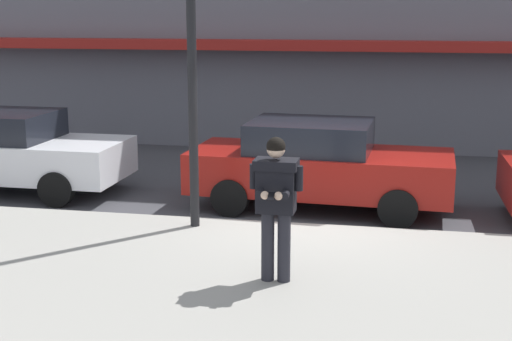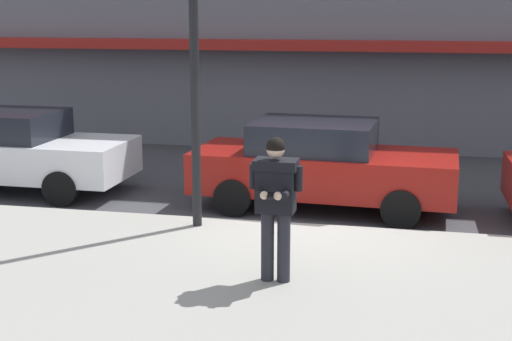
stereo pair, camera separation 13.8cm
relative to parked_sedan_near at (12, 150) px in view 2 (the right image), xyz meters
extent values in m
plane|color=#3D3D42|center=(5.96, -1.32, -0.79)|extent=(80.00, 80.00, 0.00)
cube|color=#99968E|center=(6.96, -4.17, -0.72)|extent=(32.00, 5.30, 0.14)
cube|color=silver|center=(6.96, -1.27, -0.79)|extent=(28.00, 0.12, 0.01)
cube|color=maroon|center=(6.96, 4.83, 1.81)|extent=(26.60, 0.70, 0.24)
cube|color=silver|center=(0.04, 0.00, -0.12)|extent=(4.53, 1.89, 0.70)
cube|color=black|center=(-0.14, 0.00, 0.49)|extent=(2.09, 1.67, 0.52)
cylinder|color=black|center=(1.45, 0.83, -0.47)|extent=(0.64, 0.23, 0.64)
cylinder|color=black|center=(1.42, -0.88, -0.47)|extent=(0.64, 0.23, 0.64)
cube|color=maroon|center=(6.01, -0.08, -0.12)|extent=(4.59, 2.07, 0.70)
cube|color=black|center=(5.83, -0.07, 0.49)|extent=(2.16, 1.75, 0.52)
cylinder|color=black|center=(7.45, 0.69, -0.47)|extent=(0.65, 0.26, 0.64)
cylinder|color=black|center=(7.35, -1.01, -0.47)|extent=(0.65, 0.26, 0.64)
cylinder|color=black|center=(4.66, 0.85, -0.47)|extent=(0.65, 0.26, 0.64)
cylinder|color=black|center=(4.57, -0.86, -0.47)|extent=(0.65, 0.26, 0.64)
cylinder|color=#23232B|center=(5.96, -4.00, -0.21)|extent=(0.16, 0.16, 0.88)
cylinder|color=#23232B|center=(5.76, -4.00, -0.21)|extent=(0.16, 0.16, 0.88)
cube|color=black|center=(5.86, -4.00, 0.55)|extent=(0.46, 0.31, 0.64)
cube|color=black|center=(5.86, -4.00, 0.82)|extent=(0.52, 0.35, 0.12)
cylinder|color=black|center=(6.13, -4.01, 0.66)|extent=(0.11, 0.11, 0.30)
cylinder|color=black|center=(6.01, -4.17, 0.51)|extent=(0.10, 0.30, 0.10)
sphere|color=beige|center=(5.94, -4.30, 0.51)|extent=(0.10, 0.10, 0.10)
cylinder|color=black|center=(5.59, -4.00, 0.66)|extent=(0.11, 0.11, 0.30)
cylinder|color=black|center=(5.71, -4.16, 0.51)|extent=(0.10, 0.30, 0.10)
sphere|color=beige|center=(5.78, -4.30, 0.51)|extent=(0.10, 0.10, 0.10)
cube|color=black|center=(5.86, -4.34, 0.51)|extent=(0.08, 0.14, 0.07)
sphere|color=beige|center=(5.86, -4.03, 1.01)|extent=(0.22, 0.22, 0.22)
sphere|color=black|center=(5.86, -4.03, 1.04)|extent=(0.23, 0.23, 0.23)
cylinder|color=black|center=(4.26, -1.97, 1.65)|extent=(0.14, 0.14, 4.60)
camera|label=1|loc=(7.18, -12.20, 2.60)|focal=50.00mm
camera|label=2|loc=(7.32, -12.17, 2.60)|focal=50.00mm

